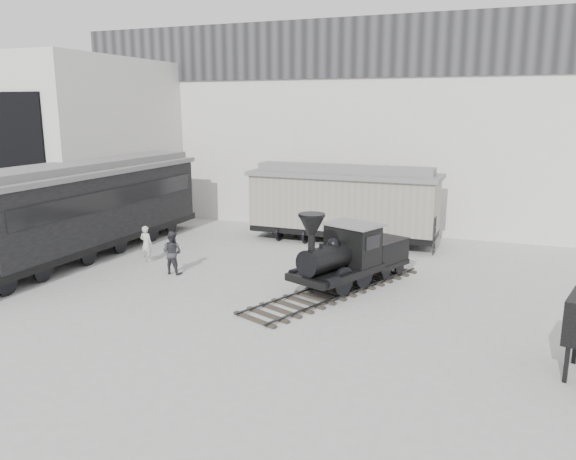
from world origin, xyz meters
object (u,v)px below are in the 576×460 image
at_px(boxcar, 343,202).
at_px(locomotive, 347,259).
at_px(visitor_b, 172,252).
at_px(passenger_coach, 89,207).
at_px(visitor_a, 146,244).

bearing_deg(boxcar, locomotive, -72.48).
xyz_separation_m(locomotive, visitor_b, (-7.00, -0.76, -0.23)).
xyz_separation_m(passenger_coach, visitor_a, (3.14, -0.27, -1.35)).
distance_m(boxcar, passenger_coach, 11.88).
bearing_deg(boxcar, visitor_b, -121.70).
bearing_deg(locomotive, visitor_a, -159.18).
bearing_deg(visitor_b, boxcar, -121.95).
relative_size(locomotive, passenger_coach, 0.58).
height_order(locomotive, visitor_b, locomotive).
height_order(locomotive, passenger_coach, passenger_coach).
relative_size(boxcar, passenger_coach, 0.64).
height_order(boxcar, passenger_coach, passenger_coach).
xyz_separation_m(locomotive, visitor_a, (-8.99, 0.34, -0.31)).
relative_size(locomotive, visitor_a, 5.34).
xyz_separation_m(locomotive, passenger_coach, (-12.14, 0.61, 1.05)).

